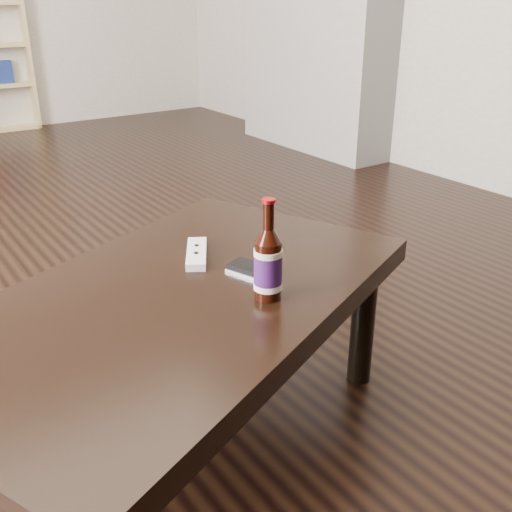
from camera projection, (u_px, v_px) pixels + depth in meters
floor at (6, 311)px, 2.05m from camera, size 5.00×6.00×0.01m
coffee_table at (176, 315)px, 1.29m from camera, size 1.26×1.02×0.41m
beer_bottle at (268, 264)px, 1.22m from camera, size 0.07×0.07×0.22m
phone at (252, 270)px, 1.35m from camera, size 0.09×0.12×0.02m
remote at (196, 254)px, 1.44m from camera, size 0.12×0.16×0.02m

